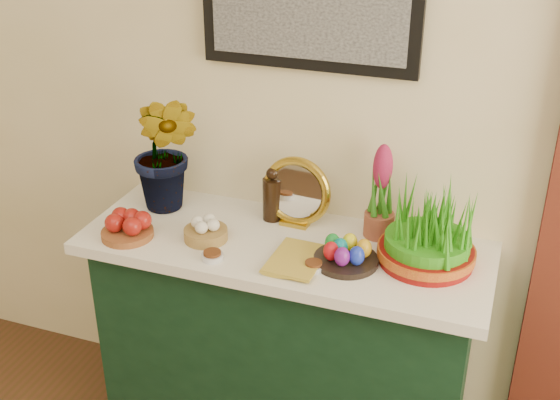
% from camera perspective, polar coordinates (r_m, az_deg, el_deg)
% --- Properties ---
extents(sideboard, '(1.30, 0.45, 0.85)m').
position_cam_1_polar(sideboard, '(2.66, 0.37, -12.05)').
color(sideboard, '#12321D').
rests_on(sideboard, ground).
extents(tablecloth, '(1.40, 0.55, 0.04)m').
position_cam_1_polar(tablecloth, '(2.41, 0.41, -3.75)').
color(tablecloth, white).
rests_on(tablecloth, sideboard).
extents(hyacinth_green, '(0.32, 0.28, 0.60)m').
position_cam_1_polar(hyacinth_green, '(2.52, -9.37, 5.38)').
color(hyacinth_green, '#2E7A1A').
rests_on(hyacinth_green, tablecloth).
extents(apple_bowl, '(0.19, 0.19, 0.09)m').
position_cam_1_polar(apple_bowl, '(2.46, -12.35, -2.16)').
color(apple_bowl, brown).
rests_on(apple_bowl, tablecloth).
extents(garlic_basket, '(0.16, 0.16, 0.08)m').
position_cam_1_polar(garlic_basket, '(2.40, -6.07, -2.48)').
color(garlic_basket, '#AD8845').
rests_on(garlic_basket, tablecloth).
extents(vinegar_cruet, '(0.07, 0.07, 0.20)m').
position_cam_1_polar(vinegar_cruet, '(2.50, -0.63, 0.27)').
color(vinegar_cruet, black).
rests_on(vinegar_cruet, tablecloth).
extents(mirror, '(0.26, 0.08, 0.25)m').
position_cam_1_polar(mirror, '(2.45, 1.34, 0.62)').
color(mirror, '#B6942B').
rests_on(mirror, tablecloth).
extents(book, '(0.16, 0.23, 0.03)m').
position_cam_1_polar(book, '(2.29, -0.61, -4.41)').
color(book, gold).
rests_on(book, tablecloth).
extents(spice_dish_left, '(0.07, 0.07, 0.03)m').
position_cam_1_polar(spice_dish_left, '(2.30, -5.52, -4.53)').
color(spice_dish_left, silver).
rests_on(spice_dish_left, tablecloth).
extents(spice_dish_right, '(0.07, 0.07, 0.03)m').
position_cam_1_polar(spice_dish_right, '(2.24, 2.75, -5.38)').
color(spice_dish_right, silver).
rests_on(spice_dish_right, tablecloth).
extents(egg_plate, '(0.28, 0.28, 0.09)m').
position_cam_1_polar(egg_plate, '(2.27, 5.34, -4.40)').
color(egg_plate, black).
rests_on(egg_plate, tablecloth).
extents(hyacinth_pink, '(0.10, 0.10, 0.34)m').
position_cam_1_polar(hyacinth_pink, '(2.39, 8.20, 0.34)').
color(hyacinth_pink, '#9B4D36').
rests_on(hyacinth_pink, tablecloth).
extents(wheatgrass_sabzeh, '(0.31, 0.31, 0.26)m').
position_cam_1_polar(wheatgrass_sabzeh, '(2.27, 11.96, -2.53)').
color(wheatgrass_sabzeh, maroon).
rests_on(wheatgrass_sabzeh, tablecloth).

